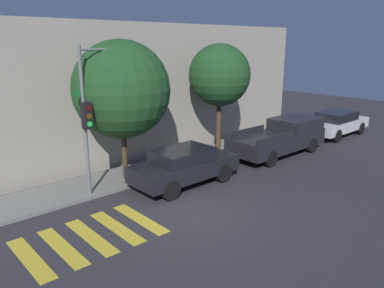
{
  "coord_description": "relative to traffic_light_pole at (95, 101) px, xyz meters",
  "views": [
    {
      "loc": [
        -7.67,
        -8.44,
        5.45
      ],
      "look_at": [
        1.77,
        2.1,
        1.6
      ],
      "focal_mm": 35.0,
      "sensor_mm": 36.0,
      "label": 1
    }
  ],
  "objects": [
    {
      "name": "ground_plane",
      "position": [
        1.59,
        -3.37,
        -3.49
      ],
      "size": [
        60.0,
        60.0,
        0.0
      ],
      "primitive_type": "plane",
      "color": "#2D2B30"
    },
    {
      "name": "sidewalk",
      "position": [
        1.59,
        0.93,
        -3.42
      ],
      "size": [
        26.0,
        2.19,
        0.14
      ],
      "primitive_type": "cube",
      "color": "slate",
      "rests_on": "ground"
    },
    {
      "name": "building_row",
      "position": [
        1.59,
        5.42,
        -0.32
      ],
      "size": [
        26.0,
        6.0,
        6.33
      ],
      "primitive_type": "cube",
      "color": "#A89E8E",
      "rests_on": "ground"
    },
    {
      "name": "crosswalk",
      "position": [
        -1.76,
        -2.57,
        -3.48
      ],
      "size": [
        3.89,
        2.6,
        0.0
      ],
      "color": "gold",
      "rests_on": "ground"
    },
    {
      "name": "traffic_light_pole",
      "position": [
        0.0,
        0.0,
        0.0
      ],
      "size": [
        2.26,
        0.56,
        5.37
      ],
      "color": "slate",
      "rests_on": "ground"
    },
    {
      "name": "sedan_near_corner",
      "position": [
        2.95,
        -1.27,
        -2.68
      ],
      "size": [
        4.38,
        1.83,
        1.49
      ],
      "color": "black",
      "rests_on": "ground"
    },
    {
      "name": "pickup_truck",
      "position": [
        9.37,
        -1.27,
        -2.6
      ],
      "size": [
        5.54,
        2.06,
        1.7
      ],
      "color": "black",
      "rests_on": "ground"
    },
    {
      "name": "sedan_middle",
      "position": [
        15.0,
        -1.27,
        -2.69
      ],
      "size": [
        4.67,
        1.82,
        1.49
      ],
      "color": "silver",
      "rests_on": "ground"
    },
    {
      "name": "tree_near_corner",
      "position": [
        1.44,
        0.62,
        0.22
      ],
      "size": [
        3.76,
        3.76,
        5.6
      ],
      "color": "#42301E",
      "rests_on": "ground"
    },
    {
      "name": "tree_midblock",
      "position": [
        6.79,
        0.62,
        0.46
      ],
      "size": [
        2.93,
        2.93,
        5.43
      ],
      "color": "#4C3823",
      "rests_on": "ground"
    }
  ]
}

